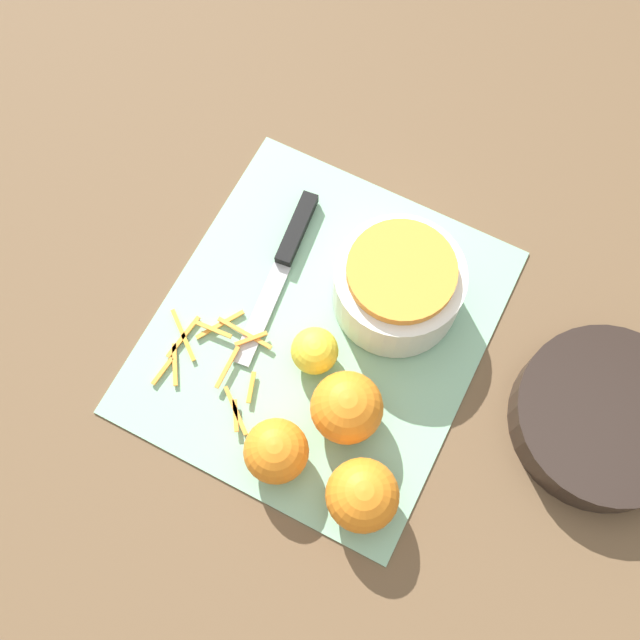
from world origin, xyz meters
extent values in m
plane|color=brown|center=(0.00, 0.00, 0.00)|extent=(4.00, 4.00, 0.00)
cube|color=#84B793|center=(0.00, 0.00, 0.00)|extent=(0.42, 0.37, 0.01)
cylinder|color=silver|center=(-0.08, 0.06, 0.04)|extent=(0.15, 0.15, 0.08)
cylinder|color=orange|center=(-0.08, 0.06, 0.09)|extent=(0.12, 0.12, 0.02)
cylinder|color=black|center=(-0.04, 0.33, 0.02)|extent=(0.20, 0.20, 0.05)
cube|color=black|center=(-0.10, -0.08, 0.01)|extent=(0.10, 0.03, 0.02)
cube|color=#B2B2B7|center=(0.02, -0.07, 0.01)|extent=(0.14, 0.04, 0.00)
sphere|color=orange|center=(0.08, 0.07, 0.05)|extent=(0.08, 0.08, 0.08)
sphere|color=orange|center=(0.16, 0.13, 0.05)|extent=(0.08, 0.08, 0.08)
sphere|color=orange|center=(0.16, 0.03, 0.04)|extent=(0.07, 0.07, 0.07)
sphere|color=yellow|center=(0.04, 0.01, 0.03)|extent=(0.06, 0.06, 0.06)
cube|color=orange|center=(0.13, -0.14, 0.01)|extent=(0.04, 0.01, 0.00)
cube|color=orange|center=(0.05, -0.07, 0.01)|extent=(0.03, 0.03, 0.00)
cube|color=orange|center=(0.09, -0.07, 0.01)|extent=(0.06, 0.01, 0.00)
cube|color=#F89934|center=(0.12, -0.13, 0.01)|extent=(0.05, 0.03, 0.00)
cube|color=gold|center=(0.08, -0.14, 0.01)|extent=(0.05, 0.06, 0.00)
cube|color=orange|center=(0.05, -0.08, 0.01)|extent=(0.01, 0.07, 0.00)
cube|color=orange|center=(0.13, -0.04, 0.01)|extent=(0.04, 0.05, 0.00)
cube|color=orange|center=(0.05, -0.11, 0.01)|extent=(0.06, 0.04, 0.00)
cube|color=orange|center=(0.14, -0.04, 0.01)|extent=(0.03, 0.02, 0.00)
cube|color=orange|center=(0.10, -0.04, 0.01)|extent=(0.04, 0.02, 0.00)
cube|color=gold|center=(0.06, -0.11, 0.01)|extent=(0.01, 0.05, 0.00)
cube|color=orange|center=(0.08, -0.14, 0.01)|extent=(0.06, 0.01, 0.00)
camera|label=1|loc=(0.27, 0.14, 0.85)|focal=42.00mm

